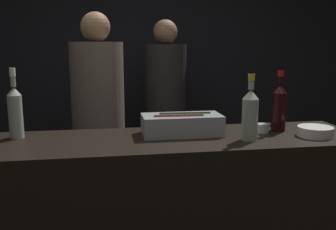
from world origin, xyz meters
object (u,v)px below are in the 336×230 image
at_px(ice_bin_with_bottles, 182,124).
at_px(white_wine_bottle, 15,110).
at_px(rose_wine_bottle, 250,113).
at_px(person_blond_tee, 99,121).
at_px(candle_votive, 262,128).
at_px(red_wine_bottle_tall, 279,106).
at_px(bowl_white, 315,131).
at_px(wine_glass, 279,108).
at_px(person_in_hoodie, 165,109).

relative_size(ice_bin_with_bottles, white_wine_bottle, 1.17).
bearing_deg(ice_bin_with_bottles, white_wine_bottle, 175.38).
height_order(rose_wine_bottle, person_blond_tee, person_blond_tee).
distance_m(candle_votive, red_wine_bottle_tall, 0.17).
height_order(bowl_white, candle_votive, bowl_white).
height_order(bowl_white, rose_wine_bottle, rose_wine_bottle).
bearing_deg(ice_bin_with_bottles, person_blond_tee, 121.42).
xyz_separation_m(candle_votive, person_blond_tee, (-0.93, 0.80, -0.09)).
distance_m(wine_glass, candle_votive, 0.28).
height_order(red_wine_bottle_tall, rose_wine_bottle, red_wine_bottle_tall).
bearing_deg(white_wine_bottle, red_wine_bottle_tall, -2.84).
bearing_deg(red_wine_bottle_tall, ice_bin_with_bottles, 179.95).
bearing_deg(rose_wine_bottle, wine_glass, 45.91).
relative_size(red_wine_bottle_tall, white_wine_bottle, 0.94).
height_order(ice_bin_with_bottles, bowl_white, ice_bin_with_bottles).
height_order(wine_glass, red_wine_bottle_tall, red_wine_bottle_tall).
bearing_deg(person_blond_tee, person_in_hoodie, -6.97).
bearing_deg(bowl_white, candle_votive, 152.46).
height_order(rose_wine_bottle, person_in_hoodie, person_in_hoodie).
xyz_separation_m(ice_bin_with_bottles, rose_wine_bottle, (0.32, -0.18, 0.08)).
relative_size(red_wine_bottle_tall, person_in_hoodie, 0.20).
distance_m(bowl_white, person_blond_tee, 1.50).
relative_size(ice_bin_with_bottles, bowl_white, 2.31).
relative_size(bowl_white, white_wine_bottle, 0.51).
bearing_deg(white_wine_bottle, rose_wine_bottle, -11.66).
bearing_deg(wine_glass, ice_bin_with_bottles, -166.33).
xyz_separation_m(ice_bin_with_bottles, person_blond_tee, (-0.47, 0.77, -0.12)).
relative_size(bowl_white, rose_wine_bottle, 0.55).
xyz_separation_m(ice_bin_with_bottles, person_in_hoodie, (0.11, 1.27, -0.13)).
relative_size(candle_votive, red_wine_bottle_tall, 0.21).
relative_size(candle_votive, person_in_hoodie, 0.04).
distance_m(bowl_white, rose_wine_bottle, 0.40).
xyz_separation_m(bowl_white, person_in_hoodie, (-0.60, 1.43, -0.10)).
xyz_separation_m(red_wine_bottle_tall, white_wine_bottle, (-1.46, 0.07, 0.00)).
relative_size(ice_bin_with_bottles, person_in_hoodie, 0.25).
bearing_deg(bowl_white, person_blond_tee, 141.82).
distance_m(ice_bin_with_bottles, person_in_hoodie, 1.28).
relative_size(candle_votive, person_blond_tee, 0.04).
bearing_deg(ice_bin_with_bottles, person_in_hoodie, 84.98).
bearing_deg(rose_wine_bottle, person_blond_tee, 129.94).
bearing_deg(person_in_hoodie, rose_wine_bottle, -111.67).
xyz_separation_m(candle_votive, red_wine_bottle_tall, (0.11, 0.03, 0.12)).
distance_m(ice_bin_with_bottles, bowl_white, 0.73).
bearing_deg(candle_votive, bowl_white, -27.54).
height_order(white_wine_bottle, person_in_hoodie, person_in_hoodie).
xyz_separation_m(ice_bin_with_bottles, white_wine_bottle, (-0.89, 0.07, 0.09)).
bearing_deg(white_wine_bottle, person_blond_tee, 59.04).
xyz_separation_m(ice_bin_with_bottles, red_wine_bottle_tall, (0.57, -0.00, 0.08)).
bearing_deg(wine_glass, candle_votive, -135.41).
bearing_deg(red_wine_bottle_tall, rose_wine_bottle, -144.14).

